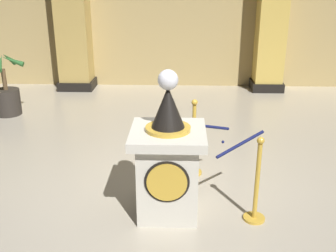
{
  "coord_description": "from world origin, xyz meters",
  "views": [
    {
      "loc": [
        0.23,
        -4.28,
        2.58
      ],
      "look_at": [
        0.1,
        -0.26,
        1.05
      ],
      "focal_mm": 43.54,
      "sensor_mm": 36.0,
      "label": 1
    }
  ],
  "objects": [
    {
      "name": "stanchion_near",
      "position": [
        1.06,
        -0.38,
        0.34
      ],
      "size": [
        0.24,
        0.24,
        0.99
      ],
      "color": "gold",
      "rests_on": "ground_plane"
    },
    {
      "name": "back_wall",
      "position": [
        0.0,
        5.39,
        1.85
      ],
      "size": [
        12.69,
        0.16,
        3.7
      ],
      "primitive_type": "cube",
      "color": "tan",
      "rests_on": "ground_plane"
    },
    {
      "name": "velvet_rope",
      "position": [
        0.73,
        0.16,
        0.79
      ],
      "size": [
        0.9,
        0.91,
        0.22
      ],
      "color": "#141947"
    },
    {
      "name": "column_right",
      "position": [
        2.22,
        5.04,
        1.76
      ],
      "size": [
        0.74,
        0.74,
        3.56
      ],
      "color": "black",
      "rests_on": "ground_plane"
    },
    {
      "name": "stanchion_far",
      "position": [
        0.41,
        0.7,
        0.37
      ],
      "size": [
        0.24,
        0.24,
        1.05
      ],
      "color": "gold",
      "rests_on": "ground_plane"
    },
    {
      "name": "ground_plane",
      "position": [
        0.0,
        0.0,
        0.0
      ],
      "size": [
        12.69,
        12.69,
        0.0
      ],
      "primitive_type": "plane",
      "color": "#B2A893"
    },
    {
      "name": "pedestal_clock",
      "position": [
        0.1,
        -0.26,
        0.63
      ],
      "size": [
        0.81,
        0.81,
        1.66
      ],
      "color": "beige",
      "rests_on": "ground_plane"
    },
    {
      "name": "potted_palm_left",
      "position": [
        -3.09,
        3.05,
        0.37
      ],
      "size": [
        0.79,
        0.79,
        1.23
      ],
      "color": "#2D2823",
      "rests_on": "ground_plane"
    },
    {
      "name": "column_left",
      "position": [
        -2.22,
        5.04,
        1.76
      ],
      "size": [
        0.84,
        0.84,
        3.56
      ],
      "color": "black",
      "rests_on": "ground_plane"
    }
  ]
}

